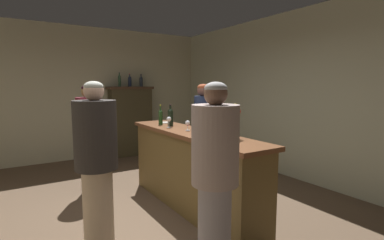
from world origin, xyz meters
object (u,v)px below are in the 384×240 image
at_px(flower_arrangement, 234,119).
at_px(patron_near_entrance, 215,176).
at_px(wine_glass_mid, 188,124).
at_px(patron_in_navy, 90,134).
at_px(bar_counter, 191,170).
at_px(display_bottle_left, 120,80).
at_px(display_bottle_center, 141,81).
at_px(wine_bottle_chardonnay, 170,116).
at_px(cheese_plate, 164,123).
at_px(patron_by_cabinet, 97,162).
at_px(display_bottle_midleft, 130,81).
at_px(wine_bottle_merlot, 211,123).
at_px(display_cabinet, 131,120).
at_px(wine_glass_front, 169,120).
at_px(bartender, 203,128).
at_px(wine_bottle_rose, 161,117).

xyz_separation_m(flower_arrangement, patron_near_entrance, (-0.75, -0.65, -0.35)).
height_order(wine_glass_mid, patron_in_navy, patron_in_navy).
distance_m(bar_counter, display_bottle_left, 3.52).
xyz_separation_m(flower_arrangement, display_bottle_center, (0.54, 3.97, 0.47)).
relative_size(wine_bottle_chardonnay, patron_near_entrance, 0.19).
bearing_deg(cheese_plate, bar_counter, -95.04).
distance_m(display_bottle_left, patron_by_cabinet, 4.07).
xyz_separation_m(cheese_plate, patron_near_entrance, (-0.69, -2.25, -0.14)).
relative_size(display_bottle_midleft, patron_in_navy, 0.18).
distance_m(wine_bottle_merlot, display_bottle_center, 3.72).
xyz_separation_m(bar_counter, display_cabinet, (0.41, 3.29, 0.31)).
xyz_separation_m(wine_bottle_chardonnay, wine_glass_front, (-0.09, -0.13, -0.03)).
xyz_separation_m(wine_glass_front, patron_in_navy, (-0.88, 0.88, -0.25)).
height_order(cheese_plate, display_bottle_center, display_bottle_center).
relative_size(flower_arrangement, patron_near_entrance, 0.23).
distance_m(display_bottle_left, patron_near_entrance, 4.76).
height_order(patron_by_cabinet, patron_near_entrance, patron_by_cabinet).
xyz_separation_m(wine_bottle_merlot, wine_glass_mid, (-0.07, 0.42, -0.05)).
bearing_deg(bar_counter, patron_in_navy, 126.44).
xyz_separation_m(patron_in_navy, bartender, (1.68, -0.58, 0.04)).
xyz_separation_m(display_cabinet, patron_by_cabinet, (-1.72, -3.70, 0.07)).
bearing_deg(patron_in_navy, cheese_plate, 30.57).
xyz_separation_m(wine_bottle_chardonnay, display_bottle_center, (0.68, 2.72, 0.55)).
relative_size(bar_counter, patron_in_navy, 1.58).
xyz_separation_m(wine_glass_front, bartender, (0.79, 0.30, -0.22)).
bearing_deg(wine_bottle_merlot, wine_bottle_chardonnay, 93.88).
relative_size(bar_counter, wine_bottle_merlot, 7.80).
height_order(bar_counter, cheese_plate, cheese_plate).
relative_size(display_bottle_midleft, bartender, 0.18).
distance_m(wine_glass_front, cheese_plate, 0.52).
height_order(bar_counter, display_bottle_left, display_bottle_left).
bearing_deg(bartender, wine_bottle_chardonnay, 30.81).
bearing_deg(patron_near_entrance, display_bottle_midleft, 17.91).
bearing_deg(display_cabinet, display_bottle_midleft, 0.00).
bearing_deg(patron_in_navy, wine_bottle_merlot, -6.95).
xyz_separation_m(wine_glass_mid, patron_by_cabinet, (-1.31, -0.48, -0.22)).
bearing_deg(patron_near_entrance, wine_glass_front, 14.01).
relative_size(cheese_plate, display_bottle_midleft, 0.63).
distance_m(bar_counter, patron_by_cabinet, 1.43).
bearing_deg(patron_near_entrance, wine_bottle_chardonnay, 12.44).
bearing_deg(wine_bottle_rose, display_bottle_center, 73.64).
bearing_deg(display_bottle_midleft, display_bottle_center, 0.00).
relative_size(wine_bottle_rose, flower_arrangement, 0.78).
relative_size(display_cabinet, cheese_plate, 8.66).
bearing_deg(bar_counter, patron_near_entrance, -114.62).
height_order(wine_bottle_rose, wine_glass_mid, wine_bottle_rose).
xyz_separation_m(wine_glass_front, display_bottle_left, (0.25, 2.85, 0.59)).
bearing_deg(wine_glass_mid, cheese_plate, 84.18).
distance_m(patron_by_cabinet, bartender, 2.32).
distance_m(wine_bottle_rose, patron_near_entrance, 2.20).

